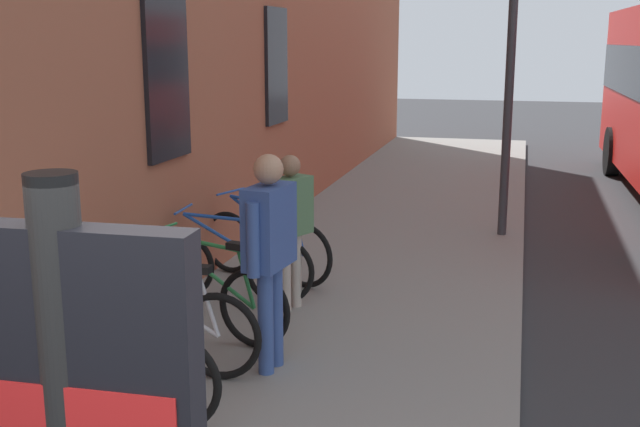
{
  "coord_description": "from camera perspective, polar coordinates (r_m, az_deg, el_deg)",
  "views": [
    {
      "loc": [
        -1.59,
        0.09,
        2.76
      ],
      "look_at": [
        4.33,
        1.63,
        1.4
      ],
      "focal_mm": 43.92,
      "sensor_mm": 36.0,
      "label": 1
    }
  ],
  "objects": [
    {
      "name": "bicycle_far_end",
      "position": [
        6.47,
        -11.72,
        -8.1
      ],
      "size": [
        0.48,
        1.77,
        0.97
      ],
      "color": "black",
      "rests_on": "sidewalk_pavement"
    },
    {
      "name": "ground",
      "position": [
        8.15,
        21.57,
        -8.16
      ],
      "size": [
        60.0,
        60.0,
        0.0
      ],
      "primitive_type": "plane",
      "color": "#2D2D30"
    },
    {
      "name": "pedestrian_crossing_street",
      "position": [
        6.21,
        -3.7,
        -1.99
      ],
      "size": [
        0.67,
        0.32,
        1.78
      ],
      "color": "#334C8C",
      "rests_on": "sidewalk_pavement"
    },
    {
      "name": "sidewalk_pavement",
      "position": [
        10.1,
        4.6,
        -3.0
      ],
      "size": [
        24.0,
        3.5,
        0.12
      ],
      "primitive_type": "cube",
      "color": "gray",
      "rests_on": "ground"
    },
    {
      "name": "bicycle_by_door",
      "position": [
        8.75,
        -3.97,
        -2.39
      ],
      "size": [
        0.68,
        1.7,
        0.97
      ],
      "color": "black",
      "rests_on": "sidewalk_pavement"
    },
    {
      "name": "bicycle_end_of_row",
      "position": [
        7.13,
        -8.34,
        -5.98
      ],
      "size": [
        0.58,
        1.74,
        0.97
      ],
      "color": "black",
      "rests_on": "sidewalk_pavement"
    },
    {
      "name": "pedestrian_near_bus",
      "position": [
        7.67,
        -2.17,
        -0.2
      ],
      "size": [
        0.54,
        0.4,
        1.56
      ],
      "color": "#B2A599",
      "rests_on": "sidewalk_pavement"
    },
    {
      "name": "bicycle_beside_lamp",
      "position": [
        5.74,
        -15.58,
        -11.02
      ],
      "size": [
        0.48,
        1.77,
        0.97
      ],
      "color": "black",
      "rests_on": "sidewalk_pavement"
    },
    {
      "name": "bicycle_leaning_wall",
      "position": [
        8.04,
        -6.54,
        -3.79
      ],
      "size": [
        0.48,
        1.77,
        0.97
      ],
      "color": "black",
      "rests_on": "sidewalk_pavement"
    }
  ]
}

